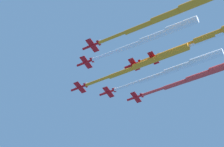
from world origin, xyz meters
name	(u,v)px	position (x,y,z in m)	size (l,w,h in m)	color
jet_lead	(148,62)	(9.10, 17.48, 188.63)	(32.71, 58.96, 3.71)	red
jet_port_inner	(156,35)	(22.92, 21.09, 191.90)	(31.54, 58.18, 3.74)	red
jet_starboard_inner	(180,67)	(3.62, 33.23, 189.90)	(32.99, 61.48, 3.70)	red
jet_port_mid	(168,15)	(38.18, 25.56, 188.34)	(32.49, 58.66, 3.71)	red
jet_starboard_mid	(200,75)	(-3.53, 43.55, 190.71)	(30.72, 55.71, 3.75)	red
jet_port_outer	(211,35)	(23.28, 45.92, 190.83)	(33.84, 60.63, 3.74)	red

